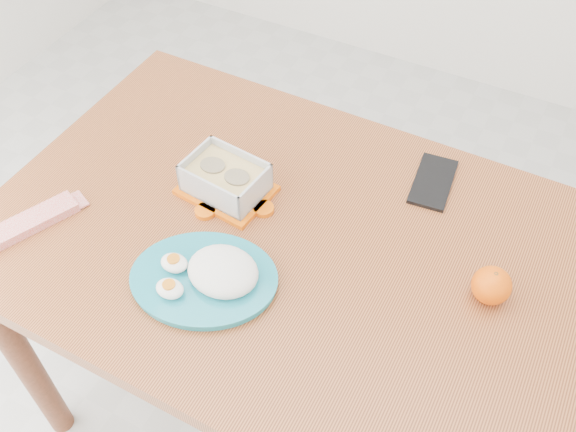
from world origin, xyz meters
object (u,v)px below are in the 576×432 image
at_px(dining_table, 288,268).
at_px(orange_fruit, 491,285).
at_px(food_container, 225,179).
at_px(rice_plate, 210,274).
at_px(smartphone, 433,182).

bearing_deg(dining_table, orange_fruit, 6.40).
relative_size(dining_table, food_container, 6.19).
relative_size(dining_table, rice_plate, 3.47).
distance_m(food_container, smartphone, 0.43).
distance_m(food_container, rice_plate, 0.23).
xyz_separation_m(dining_table, smartphone, (0.20, 0.27, 0.11)).
xyz_separation_m(orange_fruit, rice_plate, (-0.46, -0.20, -0.01)).
bearing_deg(dining_table, rice_plate, -114.79).
relative_size(dining_table, orange_fruit, 16.94).
bearing_deg(rice_plate, food_container, 92.82).
bearing_deg(food_container, rice_plate, -59.94).
relative_size(rice_plate, smartphone, 2.25).
distance_m(dining_table, food_container, 0.22).
relative_size(food_container, rice_plate, 0.56).
xyz_separation_m(food_container, rice_plate, (0.09, -0.21, -0.01)).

